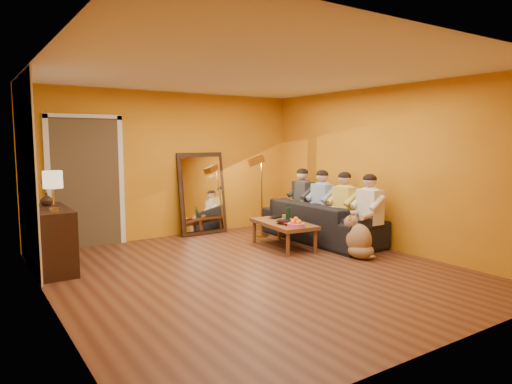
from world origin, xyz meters
TOP-DOWN VIEW (x-y plane):
  - room_shell at (0.00, 0.37)m, footprint 5.00×5.50m
  - white_accent at (-2.48, 1.75)m, footprint 0.02×1.90m
  - doorway_recess at (-1.50, 2.83)m, footprint 1.06×0.30m
  - door_jamb_left at (-2.07, 2.71)m, footprint 0.08×0.06m
  - door_jamb_right at (-0.93, 2.71)m, footprint 0.08×0.06m
  - door_header at (-1.50, 2.71)m, footprint 1.22×0.06m
  - mirror_frame at (0.55, 2.63)m, footprint 0.92×0.27m
  - mirror_glass at (0.55, 2.59)m, footprint 0.78×0.21m
  - sideboard at (-2.24, 1.55)m, footprint 0.44×1.18m
  - table_lamp at (-2.24, 1.25)m, footprint 0.24×0.24m
  - sofa at (2.00, 0.95)m, footprint 2.33×0.91m
  - coffee_table at (1.15, 0.90)m, footprint 0.74×1.28m
  - floor_lamp at (1.33, 1.79)m, footprint 0.37×0.34m
  - dog at (1.69, -0.25)m, footprint 0.55×0.65m
  - person_far_left at (2.13, -0.05)m, footprint 0.70×0.44m
  - person_mid_left at (2.13, 0.50)m, footprint 0.70×0.44m
  - person_mid_right at (2.13, 1.05)m, footprint 0.70×0.44m
  - person_far_right at (2.13, 1.60)m, footprint 0.70×0.44m
  - fruit_bowl at (1.05, 0.45)m, footprint 0.26×0.26m
  - wine_bottle at (1.20, 0.85)m, footprint 0.07×0.07m
  - tumbler at (1.27, 1.02)m, footprint 0.11×0.11m
  - laptop at (1.33, 1.25)m, footprint 0.42×0.34m
  - book_lower at (0.97, 0.70)m, footprint 0.21×0.26m
  - book_mid at (0.98, 0.71)m, footprint 0.19×0.25m
  - book_upper at (0.97, 0.69)m, footprint 0.27×0.28m
  - vase at (-2.24, 1.80)m, footprint 0.17×0.17m
  - flowers at (-2.24, 1.80)m, footprint 0.17×0.17m

SIDE VIEW (x-z plane):
  - coffee_table at x=1.15m, z-range 0.00..0.42m
  - dog at x=1.69m, z-range 0.00..0.65m
  - sofa at x=2.00m, z-range 0.00..0.68m
  - sideboard at x=-2.24m, z-range 0.00..0.85m
  - book_lower at x=0.97m, z-range 0.42..0.44m
  - laptop at x=1.33m, z-range 0.42..0.45m
  - book_mid at x=0.98m, z-range 0.44..0.46m
  - tumbler at x=1.27m, z-range 0.42..0.51m
  - book_upper at x=0.97m, z-range 0.46..0.48m
  - fruit_bowl at x=1.05m, z-range 0.42..0.58m
  - wine_bottle at x=1.20m, z-range 0.42..0.73m
  - person_far_left at x=2.13m, z-range 0.00..1.22m
  - person_mid_left at x=2.13m, z-range 0.00..1.22m
  - person_mid_right at x=2.13m, z-range 0.00..1.22m
  - person_far_right at x=2.13m, z-range 0.00..1.22m
  - floor_lamp at x=1.33m, z-range 0.00..1.44m
  - mirror_frame at x=0.55m, z-range 0.00..1.52m
  - mirror_glass at x=0.55m, z-range 0.09..1.43m
  - vase at x=-2.24m, z-range 0.85..1.03m
  - doorway_recess at x=-1.50m, z-range 0.00..2.10m
  - door_jamb_left at x=-2.07m, z-range -0.05..2.15m
  - door_jamb_right at x=-0.93m, z-range -0.05..2.15m
  - table_lamp at x=-2.24m, z-range 0.85..1.36m
  - flowers at x=-2.24m, z-range 0.97..1.36m
  - room_shell at x=0.00m, z-range 0.00..2.60m
  - white_accent at x=-2.48m, z-range 0.01..2.59m
  - door_header at x=-1.50m, z-range 2.08..2.16m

